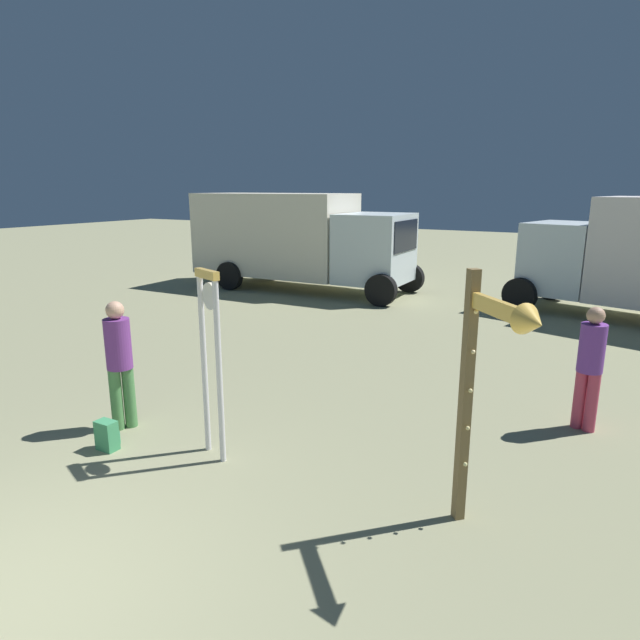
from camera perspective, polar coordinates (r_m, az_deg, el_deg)
The scene contains 6 objects.
standing_clock at distance 6.56m, azimuth -11.37°, elevation -2.93°, with size 0.45×0.24×2.31m.
arrow_sign at distance 4.99m, azimuth 17.15°, elevation -4.78°, with size 0.86×0.90×2.52m.
person_near_clock at distance 7.78m, azimuth -20.29°, elevation -3.82°, with size 0.34×0.34×1.78m.
backpack at distance 7.50m, azimuth -21.40°, elevation -11.20°, with size 0.26×0.21×0.38m.
person_distant at distance 8.11m, azimuth 26.47°, elevation -4.00°, with size 0.33×0.33×1.72m.
box_truck_far at distance 17.62m, azimuth -2.58°, elevation 8.63°, with size 7.29×2.69×3.04m.
Camera 1 is at (4.02, -1.78, 3.23)m, focal length 30.52 mm.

